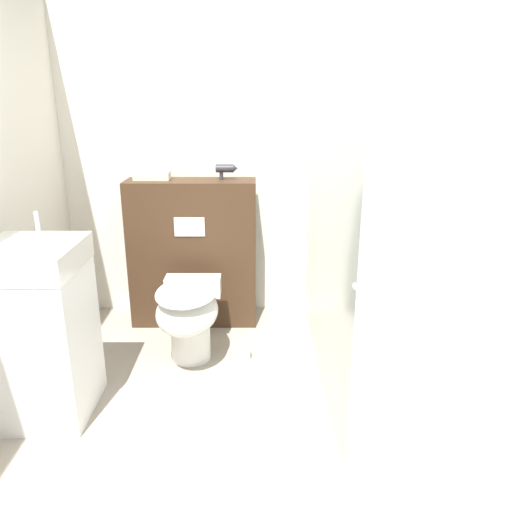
{
  "coord_description": "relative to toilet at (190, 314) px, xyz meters",
  "views": [
    {
      "loc": [
        0.08,
        -1.83,
        1.74
      ],
      "look_at": [
        0.06,
        1.23,
        0.73
      ],
      "focal_mm": 35.0,
      "sensor_mm": 36.0,
      "label": 1
    }
  ],
  "objects": [
    {
      "name": "hair_drier",
      "position": [
        0.22,
        0.66,
        0.86
      ],
      "size": [
        0.16,
        0.06,
        0.11
      ],
      "color": "#2D2D33",
      "rests_on": "partition_panel"
    },
    {
      "name": "partition_panel",
      "position": [
        -0.04,
        0.65,
        0.21
      ],
      "size": [
        0.96,
        0.3,
        1.13
      ],
      "color": "#3D2819",
      "rests_on": "ground_plane"
    },
    {
      "name": "folded_towel",
      "position": [
        -0.32,
        0.68,
        0.81
      ],
      "size": [
        0.26,
        0.13,
        0.06
      ],
      "color": "beige",
      "rests_on": "partition_panel"
    },
    {
      "name": "wall_back",
      "position": [
        0.37,
        0.91,
        0.9
      ],
      "size": [
        8.0,
        0.06,
        2.5
      ],
      "color": "silver",
      "rests_on": "ground_plane"
    },
    {
      "name": "shower_glass",
      "position": [
        0.86,
        -0.1,
        0.66
      ],
      "size": [
        0.04,
        1.97,
        2.01
      ],
      "color": "silver",
      "rests_on": "ground_plane"
    },
    {
      "name": "spare_toilet_roll",
      "position": [
        0.35,
        0.02,
        -0.3
      ],
      "size": [
        0.12,
        0.12,
        0.11
      ],
      "color": "white",
      "rests_on": "ground_plane"
    },
    {
      "name": "ground_plane",
      "position": [
        0.37,
        -1.17,
        -0.35
      ],
      "size": [
        12.0,
        12.0,
        0.0
      ],
      "primitive_type": "plane",
      "color": "#9E9384"
    },
    {
      "name": "toilet",
      "position": [
        0.0,
        0.0,
        0.0
      ],
      "size": [
        0.4,
        0.69,
        0.54
      ],
      "color": "white",
      "rests_on": "ground_plane"
    },
    {
      "name": "sink_vanity",
      "position": [
        -0.73,
        -0.54,
        0.15
      ],
      "size": [
        0.5,
        0.52,
        1.13
      ],
      "color": "white",
      "rests_on": "ground_plane"
    }
  ]
}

